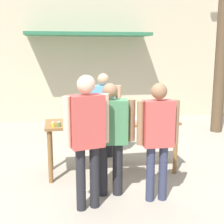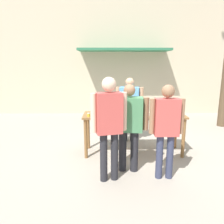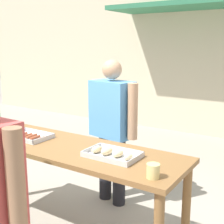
{
  "view_description": "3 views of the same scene",
  "coord_description": "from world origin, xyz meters",
  "px_view_note": "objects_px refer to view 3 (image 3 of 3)",
  "views": [
    {
      "loc": [
        -0.88,
        -4.87,
        2.03
      ],
      "look_at": [
        0.0,
        0.0,
        1.02
      ],
      "focal_mm": 50.0,
      "sensor_mm": 36.0,
      "label": 1
    },
    {
      "loc": [
        -0.52,
        -4.52,
        1.92
      ],
      "look_at": [
        -0.46,
        -0.02,
        0.92
      ],
      "focal_mm": 35.0,
      "sensor_mm": 36.0,
      "label": 2
    },
    {
      "loc": [
        1.74,
        -1.97,
        1.74
      ],
      "look_at": [
        -0.03,
        0.76,
        1.03
      ],
      "focal_mm": 50.0,
      "sensor_mm": 36.0,
      "label": 3
    }
  ],
  "objects_px": {
    "food_tray_buns": "(111,154)",
    "beer_cup": "(153,171)",
    "person_server_behind_table": "(112,121)",
    "food_tray_sausages": "(28,136)"
  },
  "relations": [
    {
      "from": "food_tray_buns",
      "to": "beer_cup",
      "type": "height_order",
      "value": "beer_cup"
    },
    {
      "from": "beer_cup",
      "to": "person_server_behind_table",
      "type": "relative_size",
      "value": 0.06
    },
    {
      "from": "beer_cup",
      "to": "food_tray_buns",
      "type": "bearing_deg",
      "value": 157.32
    },
    {
      "from": "food_tray_sausages",
      "to": "food_tray_buns",
      "type": "xyz_separation_m",
      "value": [
        0.94,
        -0.0,
        0.01
      ]
    },
    {
      "from": "food_tray_sausages",
      "to": "food_tray_buns",
      "type": "height_order",
      "value": "food_tray_buns"
    },
    {
      "from": "food_tray_sausages",
      "to": "beer_cup",
      "type": "height_order",
      "value": "beer_cup"
    },
    {
      "from": "person_server_behind_table",
      "to": "food_tray_buns",
      "type": "bearing_deg",
      "value": -47.06
    },
    {
      "from": "food_tray_buns",
      "to": "food_tray_sausages",
      "type": "bearing_deg",
      "value": 179.96
    },
    {
      "from": "beer_cup",
      "to": "person_server_behind_table",
      "type": "xyz_separation_m",
      "value": [
        -0.95,
        0.97,
        0.01
      ]
    },
    {
      "from": "food_tray_sausages",
      "to": "food_tray_buns",
      "type": "bearing_deg",
      "value": -0.04
    }
  ]
}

